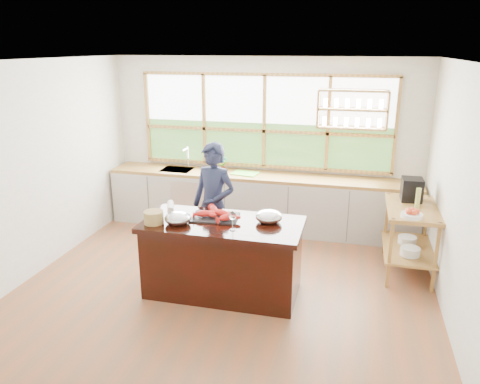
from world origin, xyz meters
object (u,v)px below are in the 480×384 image
(espresso_machine, at_px, (412,189))
(cook, at_px, (214,205))
(wicker_basket, at_px, (154,217))
(island, at_px, (223,257))

(espresso_machine, bearing_deg, cook, -166.62)
(espresso_machine, distance_m, wicker_basket, 3.35)
(wicker_basket, bearing_deg, espresso_machine, 28.51)
(island, relative_size, wicker_basket, 8.15)
(cook, bearing_deg, wicker_basket, -100.42)
(cook, distance_m, wicker_basket, 1.04)
(espresso_machine, bearing_deg, wicker_basket, -152.97)
(island, bearing_deg, wicker_basket, -163.43)
(island, height_order, cook, cook)
(island, distance_m, wicker_basket, 0.94)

